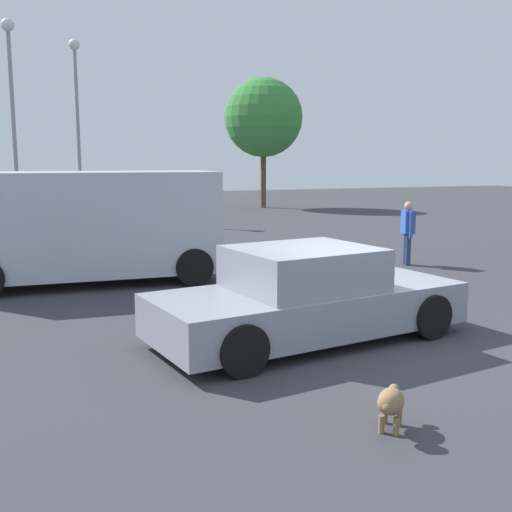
# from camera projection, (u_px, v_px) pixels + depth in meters

# --- Properties ---
(ground_plane) EXTENTS (80.00, 80.00, 0.00)m
(ground_plane) POSITION_uv_depth(u_px,v_px,m) (339.00, 341.00, 8.53)
(ground_plane) COLOR #38383D
(sedan_foreground) EXTENTS (4.66, 2.41, 1.32)m
(sedan_foreground) POSITION_uv_depth(u_px,v_px,m) (307.00, 298.00, 8.51)
(sedan_foreground) COLOR gray
(sedan_foreground) RESTS_ON ground_plane
(dog) EXTENTS (0.46, 0.49, 0.44)m
(dog) POSITION_uv_depth(u_px,v_px,m) (390.00, 403.00, 5.66)
(dog) COLOR olive
(dog) RESTS_ON ground_plane
(van_white) EXTENTS (5.21, 2.48, 2.27)m
(van_white) POSITION_uv_depth(u_px,v_px,m) (89.00, 223.00, 12.42)
(van_white) COLOR #B2B7C1
(van_white) RESTS_ON ground_plane
(pedestrian) EXTENTS (0.35, 0.55, 1.53)m
(pedestrian) POSITION_uv_depth(u_px,v_px,m) (408.00, 228.00, 14.57)
(pedestrian) COLOR navy
(pedestrian) RESTS_ON ground_plane
(light_post_near) EXTENTS (0.44, 0.44, 7.29)m
(light_post_near) POSITION_uv_depth(u_px,v_px,m) (77.00, 101.00, 24.69)
(light_post_near) COLOR gray
(light_post_near) RESTS_ON ground_plane
(light_post_mid) EXTENTS (0.44, 0.44, 7.25)m
(light_post_mid) POSITION_uv_depth(u_px,v_px,m) (12.00, 92.00, 20.95)
(light_post_mid) COLOR gray
(light_post_mid) RESTS_ON ground_plane
(tree_back_left) EXTENTS (4.06, 4.06, 6.71)m
(tree_back_left) POSITION_uv_depth(u_px,v_px,m) (263.00, 118.00, 31.55)
(tree_back_left) COLOR brown
(tree_back_left) RESTS_ON ground_plane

